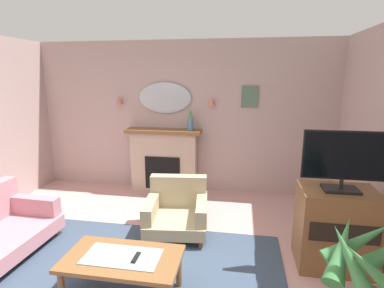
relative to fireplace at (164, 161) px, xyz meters
name	(u,v)px	position (x,y,z in m)	size (l,w,h in m)	color
wall_back	(183,117)	(0.31, 0.22, 0.79)	(6.38, 0.10, 2.72)	#B29993
patterned_rug	(129,285)	(0.31, -2.60, -0.56)	(3.20, 2.40, 0.01)	#38475B
fireplace	(164,161)	(0.00, 0.00, 0.00)	(1.36, 0.36, 1.16)	tan
mantel_vase_centre	(191,120)	(0.50, -0.03, 0.77)	(0.11, 0.11, 0.38)	#4C7093
wall_mirror	(165,98)	(0.00, 0.14, 1.14)	(0.96, 0.06, 0.56)	#B2BCC6
wall_sconce_left	(119,100)	(-0.85, 0.09, 1.09)	(0.14, 0.14, 0.14)	#D17066
wall_sconce_right	(212,102)	(0.85, 0.09, 1.09)	(0.14, 0.14, 0.14)	#D17066
framed_picture	(250,97)	(1.50, 0.15, 1.18)	(0.28, 0.03, 0.36)	#4C6B56
coffee_table	(122,262)	(0.32, -2.77, -0.19)	(1.10, 0.60, 0.45)	brown
tv_remote	(136,258)	(0.46, -2.78, -0.12)	(0.04, 0.16, 0.02)	black
armchair_near_fireplace	(177,209)	(0.55, -1.41, -0.27)	(0.90, 0.90, 0.71)	tan
tv_cabinet	(335,228)	(2.45, -1.89, -0.12)	(0.80, 0.57, 0.90)	brown
tv_flatscreen	(344,159)	(2.45, -1.91, 0.68)	(0.84, 0.24, 0.65)	black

